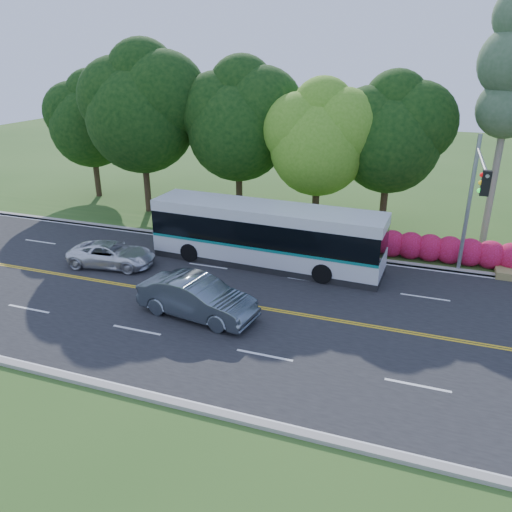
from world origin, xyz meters
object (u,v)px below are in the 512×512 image
(traffic_signal, at_px, (474,192))
(sedan, at_px, (197,298))
(transit_bus, at_px, (266,236))
(suv, at_px, (112,254))

(traffic_signal, distance_m, sedan, 13.29)
(transit_bus, bearing_deg, traffic_signal, 6.15)
(traffic_signal, bearing_deg, transit_bus, -176.61)
(transit_bus, distance_m, suv, 8.18)
(transit_bus, height_order, suv, transit_bus)
(transit_bus, height_order, sedan, transit_bus)
(traffic_signal, height_order, transit_bus, traffic_signal)
(sedan, bearing_deg, suv, 71.19)
(traffic_signal, relative_size, suv, 1.54)
(suv, bearing_deg, traffic_signal, -86.45)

